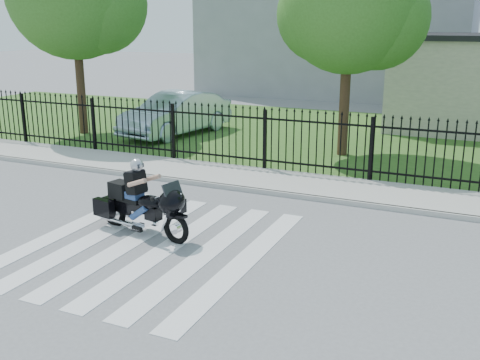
% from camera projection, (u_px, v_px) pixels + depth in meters
% --- Properties ---
extents(ground, '(120.00, 120.00, 0.00)m').
position_uv_depth(ground, '(150.00, 245.00, 10.87)').
color(ground, slate).
rests_on(ground, ground).
extents(crosswalk, '(5.00, 5.50, 0.01)m').
position_uv_depth(crosswalk, '(150.00, 244.00, 10.87)').
color(crosswalk, silver).
rests_on(crosswalk, ground).
extents(sidewalk, '(40.00, 2.00, 0.12)m').
position_uv_depth(sidewalk, '(251.00, 178.00, 15.25)').
color(sidewalk, '#ADAAA3').
rests_on(sidewalk, ground).
extents(curb, '(40.00, 0.12, 0.12)m').
position_uv_depth(curb, '(235.00, 188.00, 14.37)').
color(curb, '#ADAAA3').
rests_on(curb, ground).
extents(grass_strip, '(40.00, 12.00, 0.02)m').
position_uv_depth(grass_strip, '(323.00, 135.00, 21.40)').
color(grass_strip, '#2F571E').
rests_on(grass_strip, ground).
extents(iron_fence, '(26.00, 0.04, 1.80)m').
position_uv_depth(iron_fence, '(265.00, 141.00, 15.89)').
color(iron_fence, black).
rests_on(iron_fence, ground).
extents(tree_mid, '(4.20, 4.20, 6.78)m').
position_uv_depth(tree_mid, '(349.00, 4.00, 16.91)').
color(tree_mid, '#382316').
rests_on(tree_mid, ground).
extents(motorcycle_rider, '(2.38, 1.10, 1.59)m').
position_uv_depth(motorcycle_rider, '(140.00, 203.00, 11.32)').
color(motorcycle_rider, black).
rests_on(motorcycle_rider, ground).
extents(parked_car, '(2.55, 5.09, 1.60)m').
position_uv_depth(parked_car, '(176.00, 114.00, 21.19)').
color(parked_car, '#AAC4D6').
rests_on(parked_car, grass_strip).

